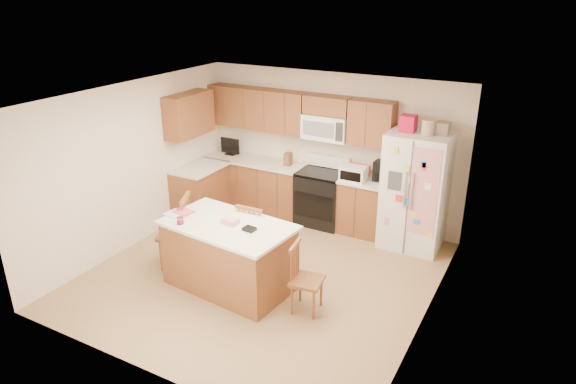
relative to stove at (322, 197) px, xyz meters
The scene contains 9 objects.
ground 1.99m from the stove, 90.00° to the right, with size 4.50×4.50×0.00m, color #906544.
room_shell 2.16m from the stove, 90.00° to the right, with size 4.60×4.60×2.52m.
cabinetry 1.09m from the stove, behind, with size 3.36×1.56×2.15m.
stove is the anchor object (origin of this frame).
refrigerator 1.63m from the stove, ahead, with size 0.90×0.79×2.04m.
island 2.41m from the stove, 95.70° to the right, with size 1.81×1.16×1.02m.
windsor_chair_left 2.58m from the stove, 118.02° to the right, with size 0.59×0.60×1.08m.
windsor_chair_back 1.84m from the stove, 95.58° to the right, with size 0.45×0.43×1.01m.
windsor_chair_right 2.57m from the stove, 69.59° to the right, with size 0.42×0.44×0.91m.
Camera 1 is at (3.28, -5.33, 3.79)m, focal length 32.00 mm.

